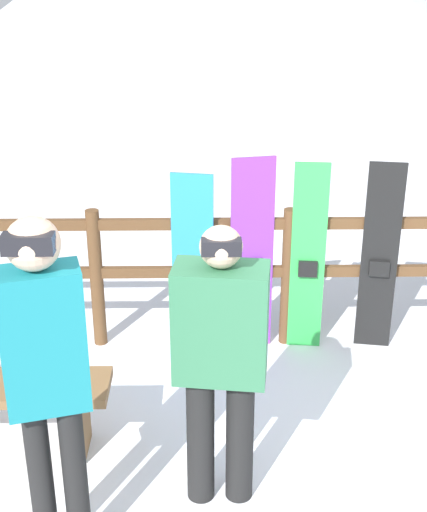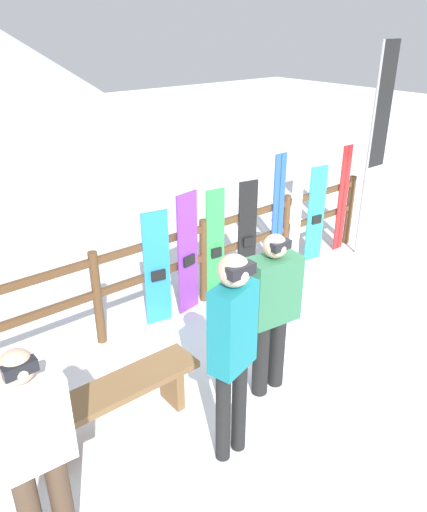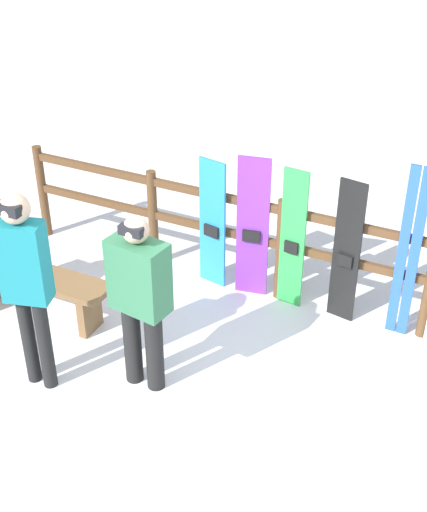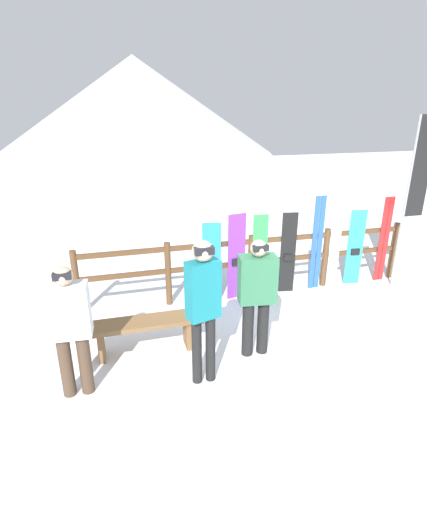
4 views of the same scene
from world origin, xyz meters
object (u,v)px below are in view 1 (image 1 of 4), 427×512
Objects in this scene: snowboard_purple at (252,257)px; snowboard_green at (308,259)px; person_teal at (46,367)px; person_plaid_green at (221,352)px; snowboard_blue at (193,264)px; snowboard_black_stripe at (379,259)px.

snowboard_green is at bearing -0.01° from snowboard_purple.
person_teal is 2.52m from snowboard_green.
person_plaid_green reaches higher than snowboard_blue.
snowboard_purple reaches higher than snowboard_green.
snowboard_green reaches higher than snowboard_blue.
person_plaid_green is 1.11× the size of snowboard_green.
snowboard_purple is at bearing 0.01° from snowboard_blue.
snowboard_blue is 0.92× the size of snowboard_purple.
person_teal reaches higher than snowboard_black_stripe.
snowboard_blue is 0.84m from snowboard_green.
person_plaid_green is 1.08× the size of snowboard_purple.
snowboard_green is 0.53m from snowboard_black_stripe.
snowboard_green is at bearing 0.01° from snowboard_blue.
person_plaid_green reaches higher than snowboard_green.
snowboard_purple is at bearing 179.99° from snowboard_green.
snowboard_black_stripe is at bearing -0.00° from snowboard_purple.
snowboard_green is 1.00× the size of snowboard_black_stripe.
snowboard_green is (1.47, 2.01, -0.36)m from person_teal.
snowboard_purple is at bearing 80.69° from person_plaid_green.
snowboard_black_stripe is (2.00, 2.01, -0.36)m from person_teal.
snowboard_black_stripe is (1.37, 0.00, 0.04)m from snowboard_blue.
snowboard_green is at bearing 180.00° from snowboard_black_stripe.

